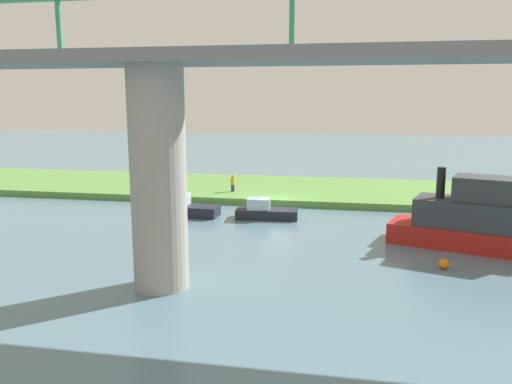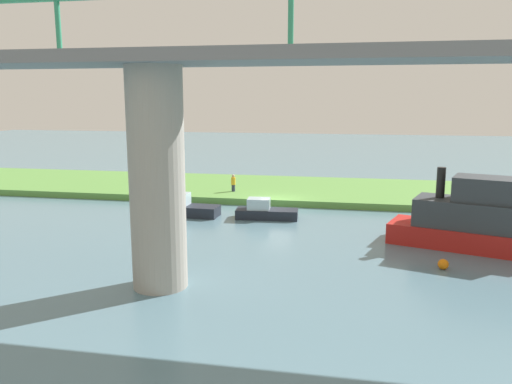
{
  "view_description": "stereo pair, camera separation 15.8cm",
  "coord_description": "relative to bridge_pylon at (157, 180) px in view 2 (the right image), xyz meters",
  "views": [
    {
      "loc": [
        -5.54,
        37.01,
        8.01
      ],
      "look_at": [
        0.5,
        5.0,
        2.0
      ],
      "focal_mm": 35.89,
      "sensor_mm": 36.0,
      "label": 1
    },
    {
      "loc": [
        -5.7,
        36.98,
        8.01
      ],
      "look_at": [
        0.5,
        5.0,
        2.0
      ],
      "focal_mm": 35.89,
      "sensor_mm": 36.0,
      "label": 2
    }
  ],
  "objects": [
    {
      "name": "ground_plane",
      "position": [
        -2.34,
        -17.15,
        -4.66
      ],
      "size": [
        160.0,
        160.0,
        0.0
      ],
      "primitive_type": "plane",
      "color": "slate"
    },
    {
      "name": "grassy_bank",
      "position": [
        -2.34,
        -23.15,
        -4.41
      ],
      "size": [
        80.0,
        12.0,
        0.5
      ],
      "primitive_type": "cube",
      "color": "#5B9342",
      "rests_on": "ground"
    },
    {
      "name": "bridge_pylon",
      "position": [
        0.0,
        0.0,
        0.0
      ],
      "size": [
        2.33,
        2.33,
        9.31
      ],
      "primitive_type": "cylinder",
      "color": "#9E998E",
      "rests_on": "ground"
    },
    {
      "name": "bridge_span",
      "position": [
        -0.0,
        -0.01,
        5.15
      ],
      "size": [
        74.0,
        4.3,
        3.25
      ],
      "color": "slate",
      "rests_on": "bridge_pylon"
    },
    {
      "name": "person_on_bank",
      "position": [
        1.58,
        -20.08,
        -3.46
      ],
      "size": [
        0.49,
        0.49,
        1.39
      ],
      "color": "#2D334C",
      "rests_on": "grassy_bank"
    },
    {
      "name": "mooring_post",
      "position": [
        5.61,
        -17.99,
        -3.64
      ],
      "size": [
        0.2,
        0.2,
        1.04
      ],
      "primitive_type": "cylinder",
      "color": "brown",
      "rests_on": "grassy_bank"
    },
    {
      "name": "riverboat_paddlewheel",
      "position": [
        -14.6,
        -8.53,
        -3.07
      ],
      "size": [
        8.85,
        5.28,
        4.29
      ],
      "color": "red",
      "rests_on": "ground"
    },
    {
      "name": "houseboat_blue",
      "position": [
        -17.02,
        -15.26,
        -4.14
      ],
      "size": [
        4.56,
        2.38,
        1.45
      ],
      "color": "#195199",
      "rests_on": "ground"
    },
    {
      "name": "motorboat_white",
      "position": [
        -2.24,
        -13.23,
        -4.16
      ],
      "size": [
        4.22,
        1.75,
        1.38
      ],
      "color": "#1E232D",
      "rests_on": "ground"
    },
    {
      "name": "skiff_small",
      "position": [
        3.47,
        -13.06,
        -4.1
      ],
      "size": [
        4.71,
        1.81,
        1.55
      ],
      "color": "#1E232D",
      "rests_on": "ground"
    },
    {
      "name": "marker_buoy",
      "position": [
        -12.34,
        -4.61,
        -4.41
      ],
      "size": [
        0.5,
        0.5,
        0.5
      ],
      "primitive_type": "sphere",
      "color": "orange",
      "rests_on": "ground"
    }
  ]
}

